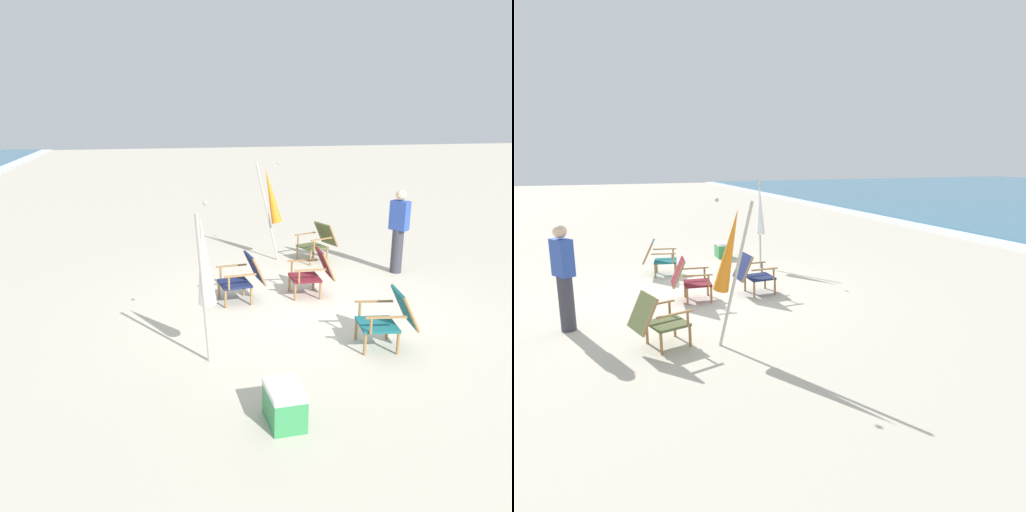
% 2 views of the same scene
% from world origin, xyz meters
% --- Properties ---
extents(ground_plane, '(80.00, 80.00, 0.00)m').
position_xyz_m(ground_plane, '(0.00, 0.00, 0.00)').
color(ground_plane, beige).
extents(beach_chair_back_left, '(0.63, 0.76, 0.80)m').
position_xyz_m(beach_chair_back_left, '(0.51, 1.01, 0.43)').
color(beach_chair_back_left, '#19234C').
rests_on(beach_chair_back_left, ground).
extents(beach_chair_back_right, '(0.70, 0.82, 0.80)m').
position_xyz_m(beach_chair_back_right, '(-1.62, -0.49, 0.43)').
color(beach_chair_back_right, '#196066').
rests_on(beach_chair_back_right, ground).
extents(beach_chair_far_center, '(0.76, 0.87, 0.79)m').
position_xyz_m(beach_chair_far_center, '(2.48, -1.04, 0.43)').
color(beach_chair_far_center, '#515B33').
rests_on(beach_chair_far_center, ground).
extents(beach_chair_mid_center, '(0.64, 0.77, 0.80)m').
position_xyz_m(beach_chair_mid_center, '(0.49, -0.21, 0.43)').
color(beach_chair_mid_center, maroon).
rests_on(beach_chair_mid_center, ground).
extents(umbrella_furled_orange, '(0.47, 0.56, 2.07)m').
position_xyz_m(umbrella_furled_orange, '(2.80, -0.08, 1.36)').
color(umbrella_furled_orange, '#B7B2A8').
rests_on(umbrella_furled_orange, ground).
extents(umbrella_furled_white, '(0.70, 0.37, 2.05)m').
position_xyz_m(umbrella_furled_white, '(-1.66, 1.95, 1.34)').
color(umbrella_furled_white, '#B7B2A8').
rests_on(umbrella_furled_white, ground).
extents(person_near_chairs, '(0.39, 0.35, 1.63)m').
position_xyz_m(person_near_chairs, '(1.32, -2.23, 0.84)').
color(person_near_chairs, '#383842').
rests_on(person_near_chairs, ground).
extents(cooler_box, '(0.49, 0.35, 0.40)m').
position_xyz_m(cooler_box, '(-2.94, 1.35, 0.20)').
color(cooler_box, '#338C4C').
rests_on(cooler_box, ground).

